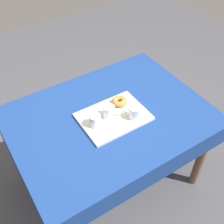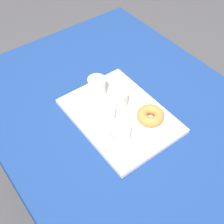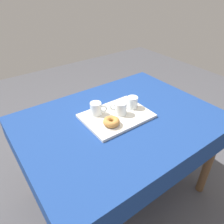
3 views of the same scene
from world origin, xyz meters
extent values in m
plane|color=#47474C|center=(0.00, 0.00, 0.00)|extent=(6.00, 6.00, 0.00)
cube|color=navy|center=(0.00, 0.00, 0.74)|extent=(1.34, 1.00, 0.04)
cube|color=navy|center=(0.00, -0.50, 0.66)|extent=(1.34, 0.01, 0.14)
cube|color=navy|center=(0.00, 0.50, 0.66)|extent=(1.34, 0.01, 0.14)
cube|color=navy|center=(-0.67, 0.00, 0.66)|extent=(0.01, 1.00, 0.14)
cube|color=navy|center=(0.67, 0.00, 0.66)|extent=(0.01, 1.00, 0.14)
cylinder|color=brown|center=(0.58, -0.41, 0.36)|extent=(0.06, 0.06, 0.73)
cylinder|color=brown|center=(-0.58, 0.41, 0.36)|extent=(0.06, 0.06, 0.73)
cylinder|color=brown|center=(0.58, 0.41, 0.36)|extent=(0.06, 0.06, 0.73)
cube|color=silver|center=(-0.01, 0.03, 0.77)|extent=(0.45, 0.33, 0.02)
cylinder|color=white|center=(0.02, 0.02, 0.82)|extent=(0.08, 0.08, 0.09)
cylinder|color=#B27523|center=(0.02, 0.02, 0.82)|extent=(0.07, 0.07, 0.06)
torus|color=white|center=(-0.01, 0.06, 0.83)|extent=(0.04, 0.05, 0.05)
cylinder|color=white|center=(-0.12, 0.12, 0.82)|extent=(0.08, 0.08, 0.09)
cylinder|color=#B27523|center=(-0.12, 0.12, 0.82)|extent=(0.07, 0.07, 0.06)
torus|color=white|center=(-0.08, 0.09, 0.83)|extent=(0.05, 0.04, 0.05)
cylinder|color=white|center=(0.13, 0.04, 0.82)|extent=(0.07, 0.07, 0.08)
cylinder|color=silver|center=(0.13, 0.04, 0.81)|extent=(0.06, 0.06, 0.05)
cylinder|color=silver|center=(-0.11, -0.04, 0.78)|extent=(0.11, 0.11, 0.01)
torus|color=#BC7F3D|center=(-0.11, -0.04, 0.81)|extent=(0.11, 0.11, 0.04)
camera|label=1|loc=(0.71, 1.15, 2.12)|focal=45.23mm
camera|label=2|loc=(-0.63, 0.53, 1.69)|focal=48.41mm
camera|label=3|loc=(-0.75, -0.93, 1.60)|focal=34.38mm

